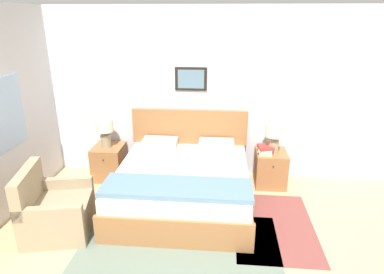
% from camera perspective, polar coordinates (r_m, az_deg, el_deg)
% --- Properties ---
extents(wall_back, '(7.15, 0.09, 2.60)m').
position_cam_1_polar(wall_back, '(5.28, 1.84, 7.05)').
color(wall_back, silver).
rests_on(wall_back, ground_plane).
extents(area_rug_main, '(2.25, 1.46, 0.01)m').
position_cam_1_polar(area_rug_main, '(4.01, -2.27, -18.19)').
color(area_rug_main, slate).
rests_on(area_rug_main, ground_plane).
extents(area_rug_bedside, '(0.96, 1.50, 0.01)m').
position_cam_1_polar(area_rug_bedside, '(4.49, 13.48, -14.10)').
color(area_rug_bedside, brown).
rests_on(area_rug_bedside, ground_plane).
extents(bed, '(1.78, 1.92, 1.09)m').
position_cam_1_polar(bed, '(4.68, -1.52, -7.82)').
color(bed, '#936038').
rests_on(bed, ground_plane).
extents(armchair, '(0.87, 0.93, 0.82)m').
position_cam_1_polar(armchair, '(4.46, -21.94, -11.35)').
color(armchair, '#998466').
rests_on(armchair, ground_plane).
extents(nightstand_near_window, '(0.46, 0.53, 0.53)m').
position_cam_1_polar(nightstand_near_window, '(5.57, -13.62, -4.06)').
color(nightstand_near_window, '#936038').
rests_on(nightstand_near_window, ground_plane).
extents(nightstand_by_door, '(0.46, 0.53, 0.53)m').
position_cam_1_polar(nightstand_by_door, '(5.34, 12.93, -5.08)').
color(nightstand_by_door, '#936038').
rests_on(nightstand_by_door, ground_plane).
extents(table_lamp_near_window, '(0.26, 0.26, 0.45)m').
position_cam_1_polar(table_lamp_near_window, '(5.37, -14.33, 1.25)').
color(table_lamp_near_window, gray).
rests_on(table_lamp_near_window, nightstand_near_window).
extents(table_lamp_by_door, '(0.26, 0.26, 0.45)m').
position_cam_1_polar(table_lamp_by_door, '(5.12, 13.54, 0.42)').
color(table_lamp_by_door, gray).
rests_on(table_lamp_by_door, nightstand_by_door).
extents(book_thick_bottom, '(0.20, 0.28, 0.04)m').
position_cam_1_polar(book_thick_bottom, '(5.17, 12.11, -2.42)').
color(book_thick_bottom, beige).
rests_on(book_thick_bottom, nightstand_by_door).
extents(book_hardcover_middle, '(0.24, 0.25, 0.03)m').
position_cam_1_polar(book_hardcover_middle, '(5.16, 12.14, -2.05)').
color(book_hardcover_middle, silver).
rests_on(book_hardcover_middle, book_thick_bottom).
extents(book_novel_upper, '(0.24, 0.24, 0.04)m').
position_cam_1_polar(book_novel_upper, '(5.14, 12.17, -1.66)').
color(book_novel_upper, '#B7332D').
rests_on(book_novel_upper, book_hardcover_middle).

